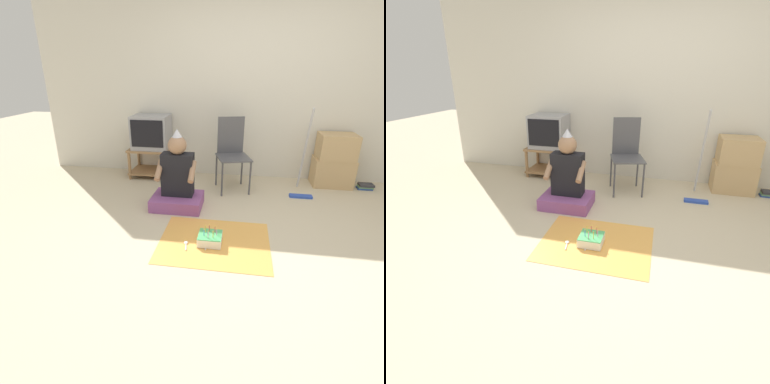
% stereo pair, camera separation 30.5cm
% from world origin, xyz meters
% --- Properties ---
extents(ground_plane, '(16.00, 16.00, 0.00)m').
position_xyz_m(ground_plane, '(0.00, 0.00, 0.00)').
color(ground_plane, beige).
extents(wall_back, '(6.40, 0.06, 2.55)m').
position_xyz_m(wall_back, '(0.00, 2.00, 1.27)').
color(wall_back, beige).
rests_on(wall_back, ground_plane).
extents(tv_stand, '(0.65, 0.48, 0.43)m').
position_xyz_m(tv_stand, '(-1.48, 1.73, 0.26)').
color(tv_stand, '#997047').
rests_on(tv_stand, ground_plane).
extents(tv, '(0.52, 0.45, 0.48)m').
position_xyz_m(tv, '(-1.48, 1.74, 0.67)').
color(tv, '#99999E').
rests_on(tv, tv_stand).
extents(folding_chair, '(0.50, 0.53, 0.94)m').
position_xyz_m(folding_chair, '(-0.29, 1.44, 0.53)').
color(folding_chair, '#4C4C51').
rests_on(folding_chair, ground_plane).
extents(cardboard_box_stack, '(0.51, 0.38, 0.72)m').
position_xyz_m(cardboard_box_stack, '(1.09, 1.75, 0.36)').
color(cardboard_box_stack, tan).
rests_on(cardboard_box_stack, ground_plane).
extents(dust_mop, '(0.28, 0.37, 1.11)m').
position_xyz_m(dust_mop, '(0.61, 1.31, 0.31)').
color(dust_mop, '#2D4CB2').
rests_on(dust_mop, ground_plane).
extents(book_pile, '(0.20, 0.13, 0.08)m').
position_xyz_m(book_pile, '(1.53, 1.66, 0.04)').
color(book_pile, '#284793').
rests_on(book_pile, ground_plane).
extents(person_seated, '(0.58, 0.46, 0.92)m').
position_xyz_m(person_seated, '(-0.88, 0.72, 0.30)').
color(person_seated, '#8C4C8C').
rests_on(person_seated, ground_plane).
extents(party_cloth, '(1.04, 0.88, 0.01)m').
position_xyz_m(party_cloth, '(-0.37, -0.01, 0.00)').
color(party_cloth, '#EFA84C').
rests_on(party_cloth, ground_plane).
extents(birthday_cake, '(0.22, 0.22, 0.16)m').
position_xyz_m(birthday_cake, '(-0.41, -0.04, 0.05)').
color(birthday_cake, white).
rests_on(birthday_cake, party_cloth).
extents(plastic_spoon_near, '(0.04, 0.15, 0.01)m').
position_xyz_m(plastic_spoon_near, '(-0.44, -0.07, 0.01)').
color(plastic_spoon_near, white).
rests_on(plastic_spoon_near, party_cloth).
extents(plastic_spoon_far, '(0.04, 0.14, 0.01)m').
position_xyz_m(plastic_spoon_far, '(-0.63, -0.10, 0.01)').
color(plastic_spoon_far, white).
rests_on(plastic_spoon_far, party_cloth).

